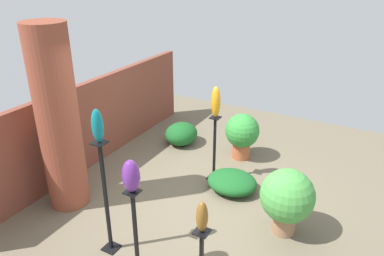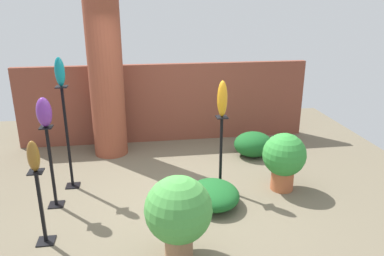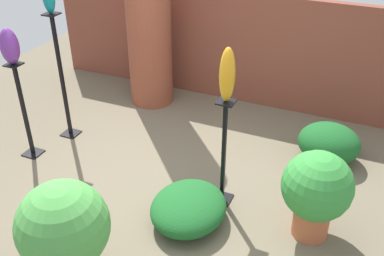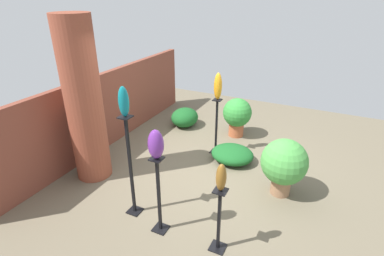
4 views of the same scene
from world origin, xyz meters
name	(u,v)px [view 1 (image 1 of 4)]	position (x,y,z in m)	size (l,w,h in m)	color
ground_plane	(200,197)	(0.00, 0.00, 0.00)	(8.00, 8.00, 0.00)	#6B604C
brick_wall_back	(88,125)	(0.00, 2.25, 0.77)	(5.60, 0.12, 1.53)	brown
brick_pillar	(58,121)	(-1.06, 1.72, 1.37)	(0.59, 0.59, 2.74)	brown
pedestal_teal	(106,203)	(-1.58, 0.48, 0.72)	(0.20, 0.20, 1.55)	black
pedestal_amber	(214,151)	(0.62, 0.06, 0.52)	(0.20, 0.20, 1.14)	black
pedestal_violet	(136,237)	(-1.72, -0.06, 0.52)	(0.20, 0.20, 1.15)	black
art_vase_teal	(97,126)	(-1.58, 0.48, 1.76)	(0.14, 0.14, 0.40)	#0F727A
art_vase_amber	(216,102)	(0.62, 0.06, 1.40)	(0.14, 0.15, 0.51)	orange
art_vase_violet	(131,176)	(-1.72, -0.06, 1.34)	(0.19, 0.20, 0.39)	#6B2D8C
art_vase_bronze	(202,217)	(-1.69, -0.90, 1.09)	(0.13, 0.12, 0.36)	brown
potted_plant_back_center	(287,198)	(-0.17, -1.39, 0.56)	(0.73, 0.73, 0.96)	#936B4C
potted_plant_walkway_edge	(242,133)	(1.53, -0.07, 0.51)	(0.63, 0.63, 0.87)	#B25B38
foliage_bed_east	(232,182)	(0.43, -0.36, 0.15)	(0.71, 0.81, 0.31)	#195923
foliage_bed_west	(181,134)	(1.48, 1.21, 0.22)	(0.70, 0.63, 0.44)	#195923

